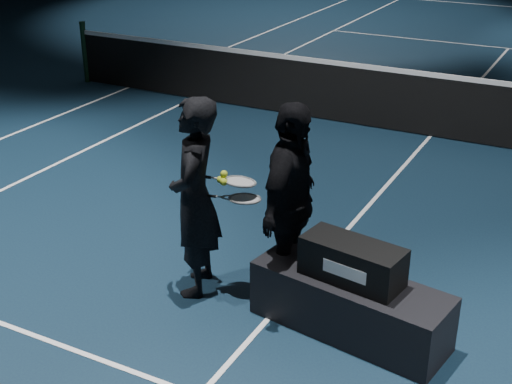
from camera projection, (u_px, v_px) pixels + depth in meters
floor at (430, 136)px, 10.43m from camera, size 36.00×36.00×0.00m
court_lines at (430, 136)px, 10.43m from camera, size 10.98×23.78×0.01m
net_post_left at (85, 52)px, 12.92m from camera, size 0.10×0.10×1.10m
net_mesh at (433, 107)px, 10.25m from camera, size 12.80×0.02×0.86m
net_tape at (437, 75)px, 10.05m from camera, size 12.80×0.03×0.07m
player_bench at (350, 305)px, 5.93m from camera, size 1.74×0.82×0.50m
racket_bag at (352, 261)px, 5.75m from camera, size 0.88×0.49×0.33m
bag_signature at (344, 272)px, 5.61m from camera, size 0.39×0.07×0.11m
player_a at (195, 198)px, 6.27m from camera, size 0.65×0.78×1.84m
player_b at (290, 205)px, 6.13m from camera, size 0.56×1.12×1.84m
racket_lower at (245, 199)px, 6.19m from camera, size 0.71×0.41×0.03m
racket_upper at (240, 182)px, 6.17m from camera, size 0.71×0.45×0.10m
tennis_balls at (223, 179)px, 6.15m from camera, size 0.12×0.10×0.12m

